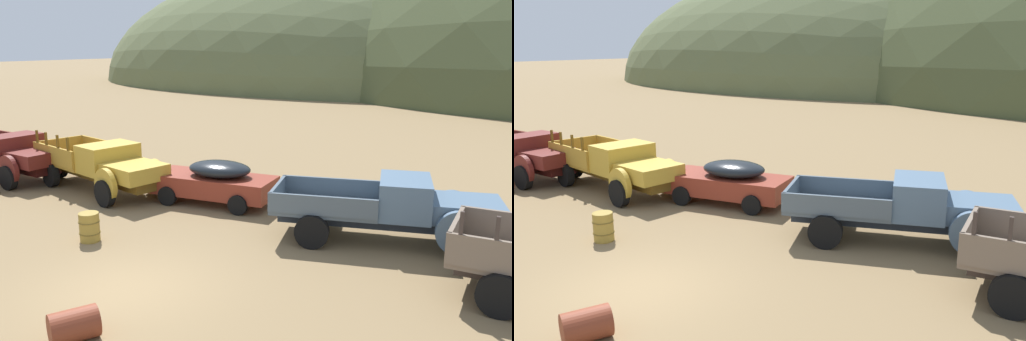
% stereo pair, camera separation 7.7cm
% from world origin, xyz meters
% --- Properties ---
extents(ground_plane, '(300.00, 300.00, 0.00)m').
position_xyz_m(ground_plane, '(0.00, 0.00, 0.00)').
color(ground_plane, olive).
extents(hill_far_right, '(78.94, 53.63, 34.53)m').
position_xyz_m(hill_far_right, '(-23.51, 65.60, 0.00)').
color(hill_far_right, '#56603D').
rests_on(hill_far_right, ground).
extents(truck_oxblood, '(5.94, 2.72, 2.16)m').
position_xyz_m(truck_oxblood, '(-11.56, 4.92, 1.00)').
color(truck_oxblood, black).
rests_on(truck_oxblood, ground).
extents(truck_faded_yellow, '(6.70, 3.31, 2.16)m').
position_xyz_m(truck_faded_yellow, '(-6.66, 5.58, 1.01)').
color(truck_faded_yellow, brown).
rests_on(truck_faded_yellow, ground).
extents(car_rust_red, '(4.87, 2.48, 1.57)m').
position_xyz_m(car_rust_red, '(-2.55, 6.58, 0.81)').
color(car_rust_red, maroon).
rests_on(car_rust_red, ground).
extents(truck_chalk_blue, '(6.58, 3.93, 1.89)m').
position_xyz_m(truck_chalk_blue, '(4.33, 6.43, 1.01)').
color(truck_chalk_blue, '#262D39').
rests_on(truck_chalk_blue, ground).
extents(oil_drum_spare, '(0.97, 1.09, 0.64)m').
position_xyz_m(oil_drum_spare, '(0.77, -2.03, 0.32)').
color(oil_drum_spare, brown).
rests_on(oil_drum_spare, ground).
extents(oil_drum_foreground, '(0.61, 0.61, 0.84)m').
position_xyz_m(oil_drum_foreground, '(-3.17, 1.71, 0.42)').
color(oil_drum_foreground, olive).
rests_on(oil_drum_foreground, ground).
extents(bush_between_trucks, '(1.28, 1.19, 1.00)m').
position_xyz_m(bush_between_trucks, '(-9.63, 9.50, 0.26)').
color(bush_between_trucks, olive).
rests_on(bush_between_trucks, ground).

